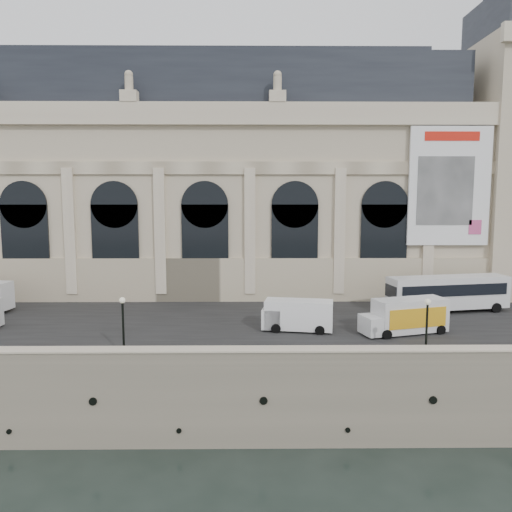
{
  "coord_description": "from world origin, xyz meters",
  "views": [
    {
      "loc": [
        1.13,
        -33.67,
        17.94
      ],
      "look_at": [
        1.68,
        22.0,
        11.23
      ],
      "focal_mm": 35.0,
      "sensor_mm": 36.0,
      "label": 1
    }
  ],
  "objects": [
    {
      "name": "lamp_left",
      "position": [
        -8.45,
        2.78,
        8.22
      ],
      "size": [
        0.45,
        0.45,
        4.47
      ],
      "color": "black",
      "rests_on": "quay"
    },
    {
      "name": "box_truck",
      "position": [
        14.55,
        8.58,
        7.54
      ],
      "size": [
        7.96,
        4.41,
        3.06
      ],
      "color": "silver",
      "rests_on": "quay"
    },
    {
      "name": "parapet",
      "position": [
        0.0,
        0.6,
        6.62
      ],
      "size": [
        160.0,
        1.4,
        1.21
      ],
      "color": "gray",
      "rests_on": "quay"
    },
    {
      "name": "museum",
      "position": [
        -5.98,
        30.86,
        19.72
      ],
      "size": [
        69.0,
        18.7,
        29.1
      ],
      "color": "beige",
      "rests_on": "quay"
    },
    {
      "name": "lamp_right",
      "position": [
        14.03,
        1.91,
        8.23
      ],
      "size": [
        0.46,
        0.46,
        4.49
      ],
      "color": "black",
      "rests_on": "quay"
    },
    {
      "name": "street",
      "position": [
        0.0,
        14.0,
        6.03
      ],
      "size": [
        160.0,
        24.0,
        0.06
      ],
      "primitive_type": "cube",
      "color": "#2D2D2D",
      "rests_on": "quay"
    },
    {
      "name": "bus_right",
      "position": [
        21.37,
        16.6,
        8.1
      ],
      "size": [
        12.95,
        4.95,
        3.74
      ],
      "color": "silver",
      "rests_on": "quay"
    },
    {
      "name": "quay",
      "position": [
        0.0,
        35.0,
        3.0
      ],
      "size": [
        160.0,
        70.0,
        6.0
      ],
      "primitive_type": "cube",
      "color": "gray",
      "rests_on": "ground"
    },
    {
      "name": "ground",
      "position": [
        0.0,
        0.0,
        0.0
      ],
      "size": [
        260.0,
        260.0,
        0.0
      ],
      "primitive_type": "plane",
      "color": "black",
      "rests_on": "ground"
    },
    {
      "name": "van_c",
      "position": [
        4.98,
        9.66,
        7.41
      ],
      "size": [
        6.48,
        3.36,
        2.75
      ],
      "color": "white",
      "rests_on": "quay"
    }
  ]
}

